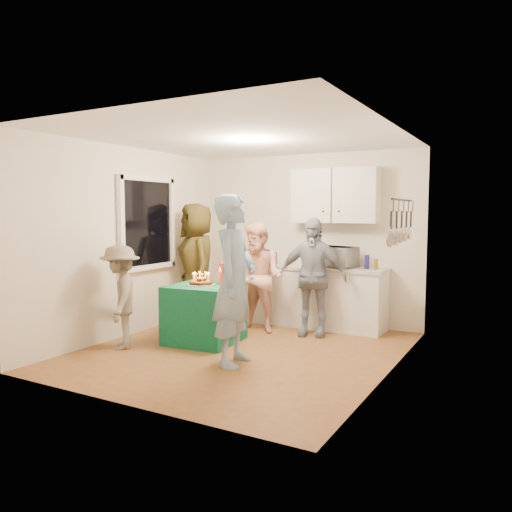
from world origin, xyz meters
The scene contains 19 objects.
floor centered at (0.00, 0.00, 0.00)m, with size 4.00×4.00×0.00m, color brown.
ceiling centered at (0.00, 0.00, 2.60)m, with size 4.00×4.00×0.00m, color white.
back_wall centered at (0.00, 2.00, 1.30)m, with size 3.60×3.60×0.00m, color silver.
left_wall centered at (-1.80, 0.00, 1.30)m, with size 4.00×4.00×0.00m, color silver.
right_wall centered at (1.80, 0.00, 1.30)m, with size 4.00×4.00×0.00m, color silver.
window_night centered at (-1.77, 0.30, 1.55)m, with size 0.04×1.00×1.20m, color black.
counter centered at (0.20, 1.70, 0.43)m, with size 2.20×0.58×0.86m, color white.
countertop centered at (0.20, 1.70, 0.89)m, with size 2.24×0.62×0.05m, color beige.
upper_cabinet centered at (0.50, 1.85, 1.95)m, with size 1.30×0.30×0.80m, color white.
pot_rack centered at (1.72, 0.70, 1.60)m, with size 0.12×1.00×0.60m, color black.
microwave centered at (0.60, 1.70, 1.06)m, with size 0.54×0.37×0.30m, color white.
party_table centered at (-0.65, 0.13, 0.38)m, with size 0.85×0.85×0.76m, color #0E5D3C.
donut_cake centered at (-0.67, 0.08, 0.85)m, with size 0.38×0.38×0.18m, color #381C0C, non-canonical shape.
punch_jar centered at (-0.42, 0.30, 0.93)m, with size 0.22×0.22×0.34m, color red.
man_birthday centered at (0.20, -0.50, 0.95)m, with size 0.70×0.46×1.91m, color #83A3BF.
woman_back_left centered at (-1.40, 1.00, 0.92)m, with size 0.90×0.59×1.84m, color brown.
woman_back_center centered at (-0.30, 0.97, 0.78)m, with size 0.76×0.59×1.56m, color #FF9485.
woman_back_right centered at (0.43, 1.17, 0.82)m, with size 0.96×0.40×1.64m, color #111E39.
child_near_left centered at (-1.40, -0.63, 0.66)m, with size 0.85×0.49×1.31m, color #60574D.
Camera 1 is at (3.08, -5.19, 1.70)m, focal length 35.00 mm.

